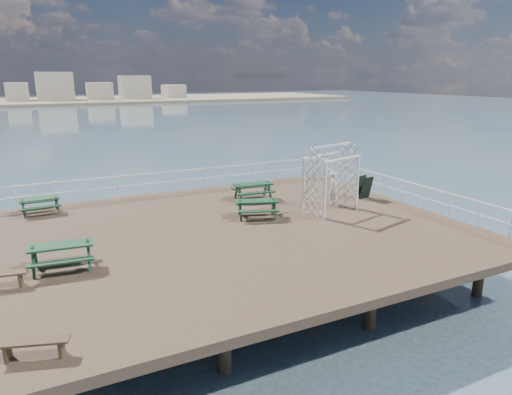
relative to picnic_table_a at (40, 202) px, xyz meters
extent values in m
cube|color=brown|center=(6.45, -5.69, -0.65)|extent=(18.00, 14.00, 0.30)
plane|color=#38535F|center=(6.45, 34.31, -2.50)|extent=(300.00, 300.00, 0.00)
cube|color=tan|center=(21.45, 129.31, -2.10)|extent=(160.00, 40.00, 0.80)
cube|color=beige|center=(-1.55, 126.31, 0.80)|extent=(6.00, 8.00, 5.00)
cube|color=beige|center=(8.45, 126.31, 2.30)|extent=(10.00, 8.00, 8.00)
cube|color=beige|center=(20.45, 126.31, 0.80)|extent=(7.00, 8.00, 5.00)
cube|color=beige|center=(31.45, 126.31, 1.80)|extent=(9.00, 8.00, 7.00)
cube|color=beige|center=(44.45, 126.31, 0.30)|extent=(6.00, 8.00, 4.00)
cylinder|color=brown|center=(13.95, -11.19, -1.85)|extent=(0.36, 0.36, 2.10)
cylinder|color=brown|center=(-1.05, -0.19, -1.85)|extent=(0.36, 0.36, 2.10)
cylinder|color=brown|center=(13.95, -0.19, -1.85)|extent=(0.36, 0.36, 2.10)
cube|color=white|center=(6.45, 1.16, 0.55)|extent=(17.70, 0.07, 0.07)
cube|color=white|center=(6.45, 1.16, 0.05)|extent=(17.70, 0.05, 0.05)
cube|color=white|center=(15.30, -5.69, 0.55)|extent=(0.07, 13.70, 0.07)
cube|color=white|center=(15.30, -5.69, 0.05)|extent=(0.05, 13.70, 0.05)
cube|color=#133418|center=(0.00, 0.00, 0.16)|extent=(1.62, 0.70, 0.05)
cube|color=#133418|center=(-0.03, 0.53, -0.10)|extent=(1.60, 0.30, 0.04)
cube|color=#133418|center=(0.03, -0.53, -0.10)|extent=(1.60, 0.30, 0.04)
cube|color=#133418|center=(-0.66, -0.03, -0.12)|extent=(0.14, 1.28, 0.05)
cube|color=#133418|center=(0.66, 0.03, -0.12)|extent=(0.14, 1.28, 0.05)
cube|color=#133418|center=(-0.68, 0.23, -0.16)|extent=(0.09, 0.46, 0.77)
cube|color=#133418|center=(-0.65, -0.30, -0.16)|extent=(0.09, 0.46, 0.77)
cube|color=#133418|center=(0.65, 0.30, -0.16)|extent=(0.09, 0.46, 0.77)
cube|color=#133418|center=(0.68, -0.23, -0.16)|extent=(0.09, 0.46, 0.77)
cube|color=#133418|center=(0.00, 0.00, -0.27)|extent=(1.41, 0.14, 0.05)
cube|color=#133418|center=(8.18, -4.70, 0.21)|extent=(1.85, 1.21, 0.06)
cube|color=#133418|center=(8.37, -4.16, -0.06)|extent=(1.70, 0.81, 0.05)
cube|color=#133418|center=(7.98, -5.24, -0.06)|extent=(1.70, 0.81, 0.05)
cube|color=#133418|center=(7.50, -4.46, -0.08)|extent=(0.54, 1.33, 0.06)
cube|color=#133418|center=(8.85, -4.94, -0.08)|extent=(0.54, 1.33, 0.06)
cube|color=#133418|center=(7.60, -4.19, -0.13)|extent=(0.24, 0.49, 0.84)
cube|color=#133418|center=(7.40, -4.73, -0.13)|extent=(0.24, 0.49, 0.84)
cube|color=#133418|center=(8.95, -4.67, -0.13)|extent=(0.24, 0.49, 0.84)
cube|color=#133418|center=(8.76, -5.21, -0.13)|extent=(0.24, 0.49, 0.84)
cube|color=#133418|center=(8.18, -4.70, -0.26)|extent=(1.47, 0.59, 0.06)
cube|color=#133418|center=(9.33, -1.99, 0.25)|extent=(1.87, 0.88, 0.06)
cube|color=#133418|center=(9.39, -1.39, -0.04)|extent=(1.83, 0.43, 0.05)
cube|color=#133418|center=(9.27, -2.59, -0.04)|extent=(1.83, 0.43, 0.05)
cube|color=#133418|center=(8.58, -1.91, -0.06)|extent=(0.22, 1.46, 0.06)
cube|color=#133418|center=(10.08, -2.06, -0.06)|extent=(0.22, 1.46, 0.06)
cube|color=#133418|center=(8.61, -1.61, -0.11)|extent=(0.13, 0.53, 0.88)
cube|color=#133418|center=(8.55, -2.21, -0.11)|extent=(0.13, 0.53, 0.88)
cube|color=#133418|center=(10.11, -1.76, -0.11)|extent=(0.13, 0.53, 0.88)
cube|color=#133418|center=(10.05, -2.36, -0.11)|extent=(0.13, 0.53, 0.88)
cube|color=#133418|center=(9.33, -1.99, -0.24)|extent=(1.61, 0.24, 0.06)
cube|color=#133418|center=(0.39, -6.76, 0.27)|extent=(1.93, 0.91, 0.06)
cube|color=#133418|center=(0.45, -6.14, -0.03)|extent=(1.89, 0.45, 0.05)
cube|color=#133418|center=(0.33, -7.38, -0.03)|extent=(1.89, 0.45, 0.05)
cube|color=#133418|center=(-0.39, -6.68, -0.05)|extent=(0.23, 1.51, 0.06)
cube|color=#133418|center=(1.16, -6.84, -0.05)|extent=(0.23, 1.51, 0.06)
cube|color=#133418|center=(-0.36, -6.37, -0.10)|extent=(0.14, 0.54, 0.91)
cube|color=#133418|center=(-0.42, -6.99, -0.10)|extent=(0.14, 0.54, 0.91)
cube|color=#133418|center=(1.20, -6.53, -0.10)|extent=(0.14, 0.54, 0.91)
cube|color=#133418|center=(1.13, -7.15, -0.10)|extent=(0.14, 0.54, 0.91)
cube|color=#133418|center=(0.39, -6.76, -0.24)|extent=(1.66, 0.25, 0.06)
cube|color=brown|center=(-0.78, -7.48, -0.30)|extent=(0.12, 0.33, 0.38)
cube|color=brown|center=(-0.51, -11.49, -0.11)|extent=(1.48, 0.76, 0.05)
cube|color=brown|center=(-1.03, -11.32, -0.31)|extent=(0.16, 0.31, 0.36)
cube|color=brown|center=(0.00, -11.65, -0.31)|extent=(0.16, 0.31, 0.36)
cube|color=white|center=(10.54, -6.21, 0.70)|extent=(0.11, 0.11, 2.39)
cube|color=white|center=(10.24, -5.05, 0.70)|extent=(0.11, 0.11, 2.39)
cube|color=white|center=(12.66, -5.65, 0.70)|extent=(0.11, 0.11, 2.39)
cube|color=white|center=(12.36, -4.50, 0.70)|extent=(0.11, 0.11, 2.39)
cube|color=white|center=(11.60, -5.93, 1.93)|extent=(2.33, 0.68, 0.08)
cube|color=white|center=(11.30, -4.78, 1.93)|extent=(2.33, 0.68, 0.08)
cube|color=white|center=(11.45, -5.35, 2.44)|extent=(2.33, 0.67, 0.07)
cube|color=black|center=(14.27, -4.40, 0.05)|extent=(0.71, 0.40, 1.11)
cube|color=black|center=(14.23, -4.17, 0.05)|extent=(0.71, 0.40, 1.11)
imported|color=white|center=(12.21, -4.54, 0.28)|extent=(0.67, 0.65, 1.55)
camera|label=1|loc=(-0.11, -21.19, 5.32)|focal=32.00mm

